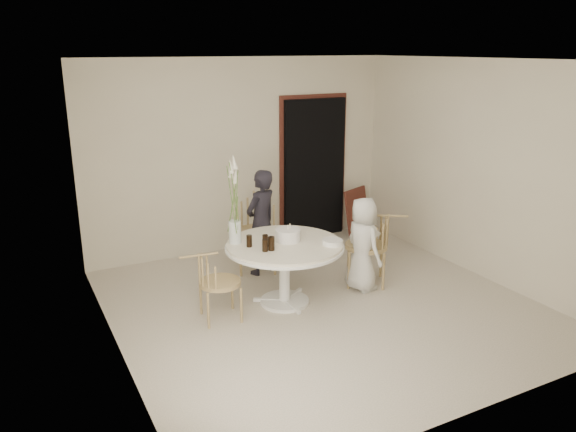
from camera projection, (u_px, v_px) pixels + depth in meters
name	position (u px, v px, depth m)	size (l,w,h in m)	color
ground	(322.00, 305.00, 6.40)	(4.50, 4.50, 0.00)	beige
room_shell	(325.00, 165.00, 5.93)	(4.50, 4.50, 4.50)	white
doorway	(314.00, 169.00, 8.46)	(1.00, 0.10, 2.10)	black
door_trim	(313.00, 165.00, 8.48)	(1.12, 0.03, 2.22)	#5E2920
table	(284.00, 252.00, 6.28)	(1.33, 1.33, 0.73)	white
picture_frame	(357.00, 212.00, 8.74)	(0.54, 0.04, 0.73)	#5E2920
chair_far	(256.00, 222.00, 7.39)	(0.65, 0.68, 0.95)	tan
chair_right	(377.00, 239.00, 6.83)	(0.68, 0.67, 0.90)	tan
chair_left	(210.00, 277.00, 5.91)	(0.49, 0.46, 0.77)	tan
girl	(261.00, 222.00, 7.14)	(0.50, 0.33, 1.36)	black
boy	(363.00, 244.00, 6.67)	(0.56, 0.36, 1.14)	silver
birthday_cake	(288.00, 235.00, 6.30)	(0.28, 0.28, 0.19)	white
cola_tumbler_a	(265.00, 245.00, 5.97)	(0.06, 0.06, 0.13)	black
cola_tumbler_b	(271.00, 244.00, 6.00)	(0.07, 0.07, 0.15)	black
cola_tumbler_c	(249.00, 241.00, 6.11)	(0.06, 0.06, 0.13)	black
cola_tumbler_d	(265.00, 241.00, 6.11)	(0.06, 0.06, 0.14)	black
plate_stack	(332.00, 242.00, 6.18)	(0.23, 0.23, 0.06)	white
flower_vase	(234.00, 209.00, 6.14)	(0.14, 0.14, 1.01)	silver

